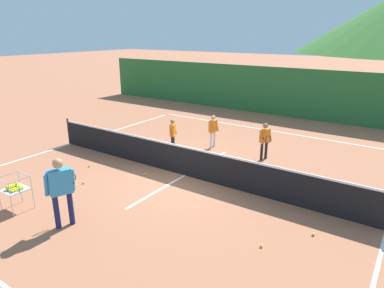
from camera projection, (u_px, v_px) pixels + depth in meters
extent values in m
plane|color=#A86647|center=(185.00, 175.00, 10.80)|extent=(120.00, 120.00, 0.00)
cube|color=white|center=(264.00, 130.00, 15.83)|extent=(11.31, 0.08, 0.01)
cube|color=white|center=(71.00, 144.00, 13.81)|extent=(0.08, 12.26, 0.01)
cube|color=white|center=(185.00, 175.00, 10.80)|extent=(0.08, 5.26, 0.01)
cylinder|color=#333338|center=(69.00, 131.00, 13.68)|extent=(0.08, 0.08, 1.05)
cube|color=black|center=(185.00, 162.00, 10.65)|extent=(11.35, 0.02, 0.92)
cube|color=white|center=(185.00, 147.00, 10.50)|extent=(11.35, 0.03, 0.06)
cylinder|color=#191E4C|center=(57.00, 212.00, 7.78)|extent=(0.12, 0.12, 0.83)
cylinder|color=#191E4C|center=(71.00, 208.00, 7.95)|extent=(0.12, 0.12, 0.83)
cube|color=#338CBF|center=(60.00, 182.00, 7.64)|extent=(0.40, 0.55, 0.58)
sphere|color=tan|center=(58.00, 163.00, 7.51)|extent=(0.23, 0.23, 0.23)
cylinder|color=#338CBF|center=(46.00, 185.00, 7.56)|extent=(0.24, 0.17, 0.57)
cylinder|color=#338CBF|center=(73.00, 180.00, 7.84)|extent=(0.19, 0.15, 0.57)
torus|color=#262628|center=(70.00, 178.00, 8.06)|extent=(0.13, 0.28, 0.29)
cylinder|color=black|center=(73.00, 182.00, 7.87)|extent=(0.21, 0.11, 0.03)
cylinder|color=black|center=(173.00, 142.00, 13.14)|extent=(0.09, 0.09, 0.60)
cylinder|color=black|center=(172.00, 143.00, 12.93)|extent=(0.09, 0.09, 0.60)
cube|color=orange|center=(173.00, 130.00, 12.87)|extent=(0.30, 0.39, 0.42)
sphere|color=#996B4C|center=(172.00, 122.00, 12.77)|extent=(0.17, 0.17, 0.17)
cylinder|color=orange|center=(175.00, 129.00, 13.07)|extent=(0.17, 0.13, 0.41)
cylinder|color=orange|center=(172.00, 132.00, 12.69)|extent=(0.14, 0.11, 0.41)
cylinder|color=silver|center=(214.00, 139.00, 13.42)|extent=(0.10, 0.10, 0.64)
cylinder|color=silver|center=(211.00, 140.00, 13.23)|extent=(0.10, 0.10, 0.64)
cube|color=orange|center=(213.00, 126.00, 13.16)|extent=(0.18, 0.38, 0.45)
sphere|color=#DBAD84|center=(213.00, 117.00, 13.05)|extent=(0.18, 0.18, 0.18)
cylinder|color=orange|center=(217.00, 126.00, 13.31)|extent=(0.17, 0.07, 0.44)
cylinder|color=orange|center=(211.00, 128.00, 12.98)|extent=(0.13, 0.07, 0.44)
cylinder|color=black|center=(266.00, 150.00, 12.14)|extent=(0.10, 0.10, 0.65)
cylinder|color=black|center=(262.00, 151.00, 11.98)|extent=(0.10, 0.10, 0.65)
cube|color=orange|center=(265.00, 135.00, 11.88)|extent=(0.27, 0.42, 0.46)
sphere|color=#996B4C|center=(266.00, 126.00, 11.77)|extent=(0.18, 0.18, 0.18)
cylinder|color=orange|center=(270.00, 135.00, 11.99)|extent=(0.19, 0.11, 0.45)
cylinder|color=orange|center=(262.00, 138.00, 11.73)|extent=(0.15, 0.10, 0.45)
torus|color=#262628|center=(268.00, 140.00, 11.54)|extent=(0.10, 0.29, 0.29)
cylinder|color=black|center=(262.00, 138.00, 11.71)|extent=(0.22, 0.08, 0.03)
cylinder|color=#B7B7BC|center=(20.00, 187.00, 8.97)|extent=(0.02, 0.02, 0.89)
cylinder|color=#B7B7BC|center=(33.00, 192.00, 8.67)|extent=(0.02, 0.02, 0.89)
cylinder|color=#B7B7BC|center=(11.00, 201.00, 8.23)|extent=(0.02, 0.02, 0.89)
cube|color=#B7B7BC|center=(15.00, 190.00, 8.57)|extent=(0.56, 0.56, 0.01)
cube|color=#B7B7BC|center=(24.00, 173.00, 8.68)|extent=(0.56, 0.02, 0.02)
cube|color=#B7B7BC|center=(2.00, 181.00, 8.24)|extent=(0.56, 0.02, 0.02)
cube|color=#B7B7BC|center=(7.00, 175.00, 8.61)|extent=(0.02, 0.56, 0.02)
cube|color=#B7B7BC|center=(19.00, 180.00, 8.32)|extent=(0.02, 0.56, 0.02)
sphere|color=yellow|center=(7.00, 189.00, 8.53)|extent=(0.07, 0.07, 0.07)
sphere|color=yellow|center=(9.00, 188.00, 8.58)|extent=(0.07, 0.07, 0.07)
sphere|color=yellow|center=(12.00, 187.00, 8.62)|extent=(0.07, 0.07, 0.07)
sphere|color=yellow|center=(15.00, 186.00, 8.68)|extent=(0.07, 0.07, 0.07)
sphere|color=yellow|center=(17.00, 185.00, 8.73)|extent=(0.07, 0.07, 0.07)
sphere|color=yellow|center=(9.00, 190.00, 8.49)|extent=(0.07, 0.07, 0.07)
sphere|color=yellow|center=(11.00, 189.00, 8.55)|extent=(0.07, 0.07, 0.07)
sphere|color=yellow|center=(14.00, 188.00, 8.60)|extent=(0.07, 0.07, 0.07)
sphere|color=yellow|center=(16.00, 187.00, 8.64)|extent=(0.07, 0.07, 0.07)
sphere|color=yellow|center=(18.00, 186.00, 8.69)|extent=(0.07, 0.07, 0.07)
sphere|color=yellow|center=(10.00, 190.00, 8.46)|extent=(0.07, 0.07, 0.07)
sphere|color=yellow|center=(12.00, 189.00, 8.51)|extent=(0.07, 0.07, 0.07)
sphere|color=yellow|center=(15.00, 188.00, 8.56)|extent=(0.07, 0.07, 0.07)
sphere|color=yellow|center=(17.00, 187.00, 8.61)|extent=(0.07, 0.07, 0.07)
sphere|color=yellow|center=(20.00, 187.00, 8.67)|extent=(0.07, 0.07, 0.07)
sphere|color=yellow|center=(11.00, 191.00, 8.42)|extent=(0.07, 0.07, 0.07)
sphere|color=yellow|center=(14.00, 190.00, 8.48)|extent=(0.07, 0.07, 0.07)
sphere|color=yellow|center=(16.00, 189.00, 8.53)|extent=(0.07, 0.07, 0.07)
sphere|color=yellow|center=(19.00, 188.00, 8.57)|extent=(0.07, 0.07, 0.07)
sphere|color=yellow|center=(21.00, 187.00, 8.63)|extent=(0.07, 0.07, 0.07)
sphere|color=yellow|center=(13.00, 191.00, 8.39)|extent=(0.07, 0.07, 0.07)
sphere|color=yellow|center=(15.00, 191.00, 8.44)|extent=(0.07, 0.07, 0.07)
sphere|color=yellow|center=(18.00, 190.00, 8.50)|extent=(0.07, 0.07, 0.07)
sphere|color=yellow|center=(20.00, 189.00, 8.54)|extent=(0.07, 0.07, 0.07)
sphere|color=yellow|center=(23.00, 188.00, 8.59)|extent=(0.07, 0.07, 0.07)
sphere|color=yellow|center=(7.00, 187.00, 8.52)|extent=(0.07, 0.07, 0.07)
sphere|color=yellow|center=(9.00, 186.00, 8.56)|extent=(0.07, 0.07, 0.07)
sphere|color=yellow|center=(12.00, 185.00, 8.61)|extent=(0.07, 0.07, 0.07)
sphere|color=yellow|center=(14.00, 184.00, 8.67)|extent=(0.07, 0.07, 0.07)
sphere|color=yellow|center=(17.00, 183.00, 8.71)|extent=(0.07, 0.07, 0.07)
sphere|color=yellow|center=(8.00, 188.00, 8.47)|extent=(0.07, 0.07, 0.07)
sphere|color=yellow|center=(11.00, 187.00, 8.53)|extent=(0.07, 0.07, 0.07)
sphere|color=yellow|center=(13.00, 186.00, 8.58)|extent=(0.07, 0.07, 0.07)
sphere|color=yellow|center=(16.00, 185.00, 8.63)|extent=(0.07, 0.07, 0.07)
sphere|color=yellow|center=(313.00, 234.00, 7.59)|extent=(0.07, 0.07, 0.07)
sphere|color=yellow|center=(261.00, 246.00, 7.18)|extent=(0.07, 0.07, 0.07)
sphere|color=yellow|center=(89.00, 166.00, 11.46)|extent=(0.07, 0.07, 0.07)
sphere|color=yellow|center=(145.00, 174.00, 10.79)|extent=(0.07, 0.07, 0.07)
sphere|color=yellow|center=(84.00, 183.00, 10.19)|extent=(0.07, 0.07, 0.07)
cube|color=#286B33|center=(290.00, 93.00, 17.90)|extent=(24.88, 0.08, 2.57)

